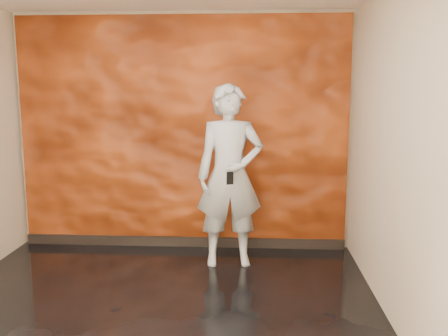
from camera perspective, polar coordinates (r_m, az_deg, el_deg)
room at (r=4.05m, az=-8.73°, el=1.46°), size 4.02×4.02×2.81m
feature_wall at (r=5.97m, az=-4.77°, el=3.91°), size 3.90×0.06×2.75m
baseboard at (r=6.20m, az=-4.66°, el=-8.37°), size 3.90×0.04×0.12m
man at (r=5.38m, az=0.68°, el=-0.91°), size 0.77×0.56×1.97m
phone at (r=5.09m, az=0.69°, el=-1.16°), size 0.07×0.04×0.13m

